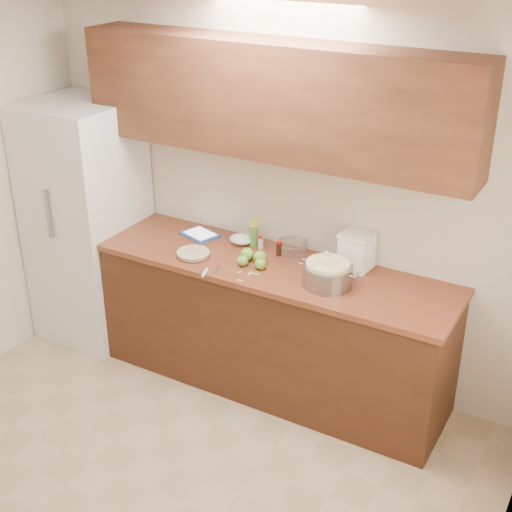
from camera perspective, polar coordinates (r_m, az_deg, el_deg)
The scene contains 22 objects.
room_shell at distance 3.41m, azimuth -12.07°, elevation -4.26°, with size 3.60×3.60×3.60m.
counter_run at distance 4.87m, azimuth 0.25°, elevation -5.26°, with size 2.64×0.68×0.92m.
upper_cabinets at distance 4.42m, azimuth 1.30°, elevation 12.42°, with size 2.60×0.34×0.70m, color brown.
fridge at distance 5.42m, azimuth -13.30°, elevation 2.62°, with size 0.70×0.70×1.80m, color white.
pie at distance 4.72m, azimuth -5.05°, elevation 0.19°, with size 0.23×0.23×0.04m.
colander at distance 4.35m, azimuth 5.74°, elevation -1.44°, with size 0.41×0.31×0.15m.
flour_canister at distance 4.55m, azimuth 8.07°, elevation 0.44°, with size 0.21×0.21×0.24m.
tablet at distance 5.03m, azimuth -4.50°, elevation 1.74°, with size 0.29×0.25×0.02m.
paring_knife at distance 4.50m, azimuth -3.97°, elevation -1.30°, with size 0.08×0.20×0.02m.
lemon_bottle at distance 4.84m, azimuth -0.20°, elevation 1.78°, with size 0.06×0.06×0.17m.
cinnamon_shaker at distance 4.80m, azimuth 0.37°, elevation 1.07°, with size 0.04×0.04×0.09m.
vanilla_bottle at distance 4.71m, azimuth 1.86°, elevation 0.63°, with size 0.04×0.04×0.11m.
mixing_bowl at distance 4.76m, azimuth 2.96°, elevation 0.77°, with size 0.21×0.21×0.08m.
paper_towel at distance 4.88m, azimuth -1.22°, elevation 1.34°, with size 0.16×0.13×0.07m, color white.
apple_left at distance 4.64m, azimuth -0.70°, elevation 0.14°, with size 0.09×0.09×0.10m.
apple_center at distance 4.60m, azimuth 0.31°, elevation -0.10°, with size 0.09×0.09×0.10m.
apple_front at distance 4.57m, azimuth -1.09°, elevation -0.36°, with size 0.07×0.07×0.09m.
apple_extra at distance 4.53m, azimuth 0.36°, elevation -0.63°, with size 0.07×0.07×0.09m.
peel_a at distance 4.49m, azimuth -0.50°, elevation -1.41°, with size 0.05×0.02×0.00m, color #96C05D.
peel_b at distance 4.48m, azimuth 0.03°, elevation -1.44°, with size 0.04×0.02×0.00m, color #96C05D.
peel_c at distance 4.51m, azimuth -1.33°, elevation -1.29°, with size 0.03×0.01×0.00m, color #96C05D.
peel_d at distance 4.41m, azimuth -1.28°, elevation -1.97°, with size 0.04×0.02×0.00m, color #96C05D.
Camera 1 is at (2.05, -2.15, 2.99)m, focal length 50.00 mm.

